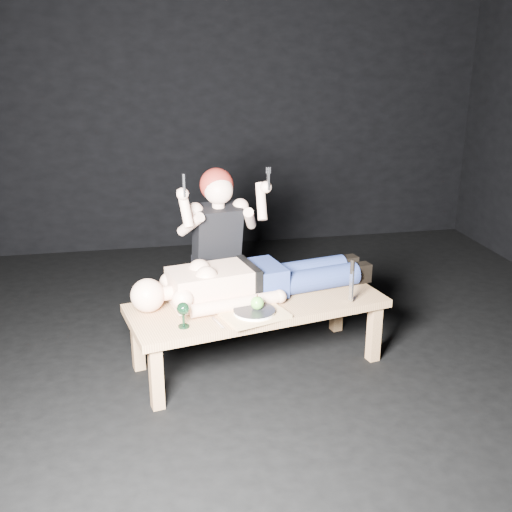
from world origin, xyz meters
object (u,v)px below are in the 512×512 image
Objects in this scene: serving_tray at (254,315)px; kneeling_woman at (214,250)px; table at (257,334)px; goblet at (183,315)px; carving_knife at (352,281)px; lying_man at (257,275)px.

kneeling_woman is at bearing 101.15° from serving_tray.
table is 0.64m from goblet.
carving_knife reaches higher than goblet.
goblet is 0.54× the size of carving_knife.
carving_knife is (0.57, -0.25, 0.01)m from lying_man.
carving_knife reaches higher than serving_tray.
serving_tray is 0.45m from goblet.
goblet reaches higher than serving_tray.
serving_tray is 0.67m from carving_knife.
lying_man is at bearing 144.67° from carving_knife.
kneeling_woman reaches higher than lying_man.
table is at bearing -77.55° from kneeling_woman.
table is 0.71m from carving_knife.
table is at bearing 28.93° from goblet.
kneeling_woman is 0.78m from serving_tray.
serving_tray is (-0.09, -0.34, -0.12)m from lying_man.
serving_tray is at bearing -115.77° from lying_man.
carving_knife reaches higher than lying_man.
carving_knife is at bearing -22.40° from table.
carving_knife reaches higher than table.
goblet is (-0.29, -0.81, -0.11)m from kneeling_woman.
carving_knife is (0.80, -0.64, -0.05)m from kneeling_woman.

